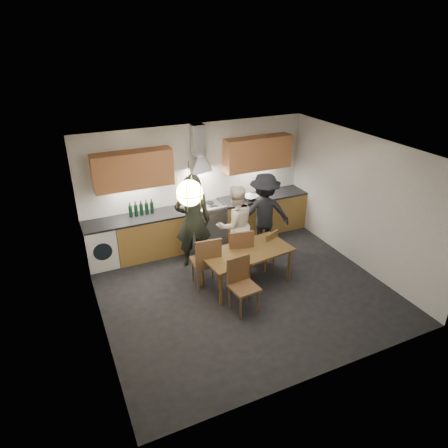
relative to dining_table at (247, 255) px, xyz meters
name	(u,v)px	position (x,y,z in m)	size (l,w,h in m)	color
ground	(243,289)	(-0.14, -0.16, -0.61)	(5.00, 5.00, 0.00)	black
room_shell	(245,204)	(-0.14, -0.16, 1.09)	(5.02, 4.52, 2.61)	white
counter_run	(204,225)	(-0.12, 1.79, -0.16)	(5.00, 0.62, 0.90)	tan
range_stove	(203,225)	(-0.14, 1.78, -0.17)	(0.90, 0.60, 0.92)	silver
wall_fixtures	(199,161)	(-0.14, 1.90, 1.26)	(4.30, 0.54, 1.10)	#D38651
pendant_lamp	(190,193)	(-1.14, -0.26, 1.49)	(0.43, 0.43, 0.70)	black
dining_table	(247,255)	(0.00, 0.00, 0.00)	(1.73, 1.01, 0.69)	brown
chair_back_left	(207,260)	(-0.72, 0.16, -0.01)	(0.51, 0.51, 1.05)	brown
chair_back_mid	(240,250)	(-0.02, 0.25, -0.03)	(0.54, 0.54, 1.02)	brown
chair_back_right	(267,247)	(0.62, 0.31, -0.15)	(0.49, 0.49, 0.82)	brown
chair_front	(241,281)	(-0.42, -0.62, -0.06)	(0.47, 0.47, 0.96)	brown
person_left	(193,221)	(-0.64, 1.05, 0.35)	(0.70, 0.46, 1.92)	black
person_mid	(235,225)	(0.16, 0.81, 0.21)	(0.80, 0.62, 1.65)	white
person_right	(264,213)	(0.91, 0.99, 0.25)	(1.11, 0.64, 1.72)	black
mixing_bowl	(250,197)	(0.97, 1.71, 0.33)	(0.33, 0.33, 0.08)	silver
stock_pot	(268,191)	(1.49, 1.83, 0.35)	(0.18, 0.18, 0.13)	silver
wine_bottles	(141,208)	(-1.44, 1.88, 0.44)	(0.51, 0.07, 0.31)	black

